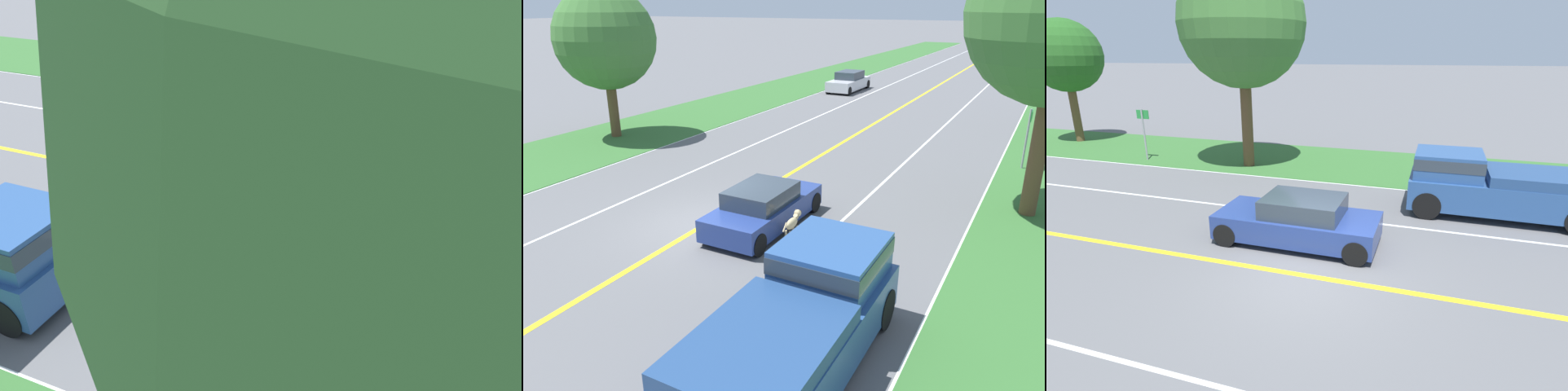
% 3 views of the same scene
% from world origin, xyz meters
% --- Properties ---
extents(ground_plane, '(400.00, 400.00, 0.00)m').
position_xyz_m(ground_plane, '(0.00, 0.00, 0.00)').
color(ground_plane, '#5B5B5E').
extents(centre_divider_line, '(0.18, 160.00, 0.01)m').
position_xyz_m(centre_divider_line, '(0.00, 0.00, 0.00)').
color(centre_divider_line, yellow).
rests_on(centre_divider_line, ground).
extents(lane_edge_line_right, '(0.14, 160.00, 0.01)m').
position_xyz_m(lane_edge_line_right, '(7.00, 0.00, 0.00)').
color(lane_edge_line_right, white).
rests_on(lane_edge_line_right, ground).
extents(lane_edge_line_left, '(0.14, 160.00, 0.01)m').
position_xyz_m(lane_edge_line_left, '(-7.00, 0.00, 0.00)').
color(lane_edge_line_left, white).
rests_on(lane_edge_line_left, ground).
extents(lane_dash_same_dir, '(0.10, 160.00, 0.01)m').
position_xyz_m(lane_dash_same_dir, '(3.50, 0.00, 0.00)').
color(lane_dash_same_dir, white).
rests_on(lane_dash_same_dir, ground).
extents(lane_dash_oncoming, '(0.10, 160.00, 0.01)m').
position_xyz_m(lane_dash_oncoming, '(-3.50, 0.00, 0.00)').
color(lane_dash_oncoming, white).
rests_on(lane_dash_oncoming, ground).
extents(ego_car, '(1.79, 4.23, 1.28)m').
position_xyz_m(ego_car, '(1.62, 0.74, 0.60)').
color(ego_car, navy).
rests_on(ego_car, ground).
extents(dog, '(0.21, 1.07, 0.83)m').
position_xyz_m(dog, '(2.79, 0.32, 0.53)').
color(dog, '#D1B784').
rests_on(dog, ground).
extents(pickup_truck, '(2.14, 5.26, 1.91)m').
position_xyz_m(pickup_truck, '(5.31, -4.20, 0.97)').
color(pickup_truck, '#284C84').
rests_on(pickup_truck, ground).
extents(oncoming_car, '(1.82, 4.71, 1.43)m').
position_xyz_m(oncoming_car, '(-5.39, 25.24, 0.66)').
color(oncoming_car, silver).
rests_on(oncoming_car, ground).
extents(roadside_tree_left_near, '(4.67, 4.67, 6.98)m').
position_xyz_m(roadside_tree_left_near, '(-10.30, 6.63, 4.62)').
color(roadside_tree_left_near, brown).
rests_on(roadside_tree_left_near, ground).
extents(street_sign, '(0.11, 0.64, 2.40)m').
position_xyz_m(street_sign, '(7.84, 10.44, 1.51)').
color(street_sign, gray).
rests_on(street_sign, ground).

